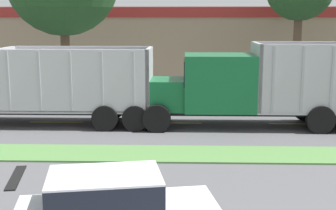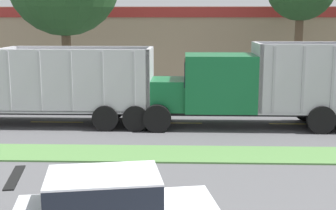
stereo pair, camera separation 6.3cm
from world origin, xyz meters
TOP-DOWN VIEW (x-y plane):
  - grass_verge at (0.00, 10.37)m, footprint 120.00×2.00m
  - centre_line_3 at (-6.98, 15.37)m, footprint 2.40×0.14m
  - centre_line_4 at (-1.58, 15.37)m, footprint 2.40×0.14m
  - centre_line_5 at (3.82, 15.37)m, footprint 2.40×0.14m
  - dump_truck_lead at (1.35, 14.83)m, footprint 11.17×2.76m
  - store_building_backdrop at (0.36, 38.87)m, footprint 40.30×12.10m

SIDE VIEW (x-z plane):
  - centre_line_3 at x=-6.98m, z-range 0.00..0.01m
  - centre_line_4 at x=-1.58m, z-range 0.00..0.01m
  - centre_line_5 at x=3.82m, z-range 0.00..0.01m
  - grass_verge at x=0.00m, z-range 0.00..0.06m
  - dump_truck_lead at x=1.35m, z-range -0.15..3.48m
  - store_building_backdrop at x=0.36m, z-range 0.00..5.58m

